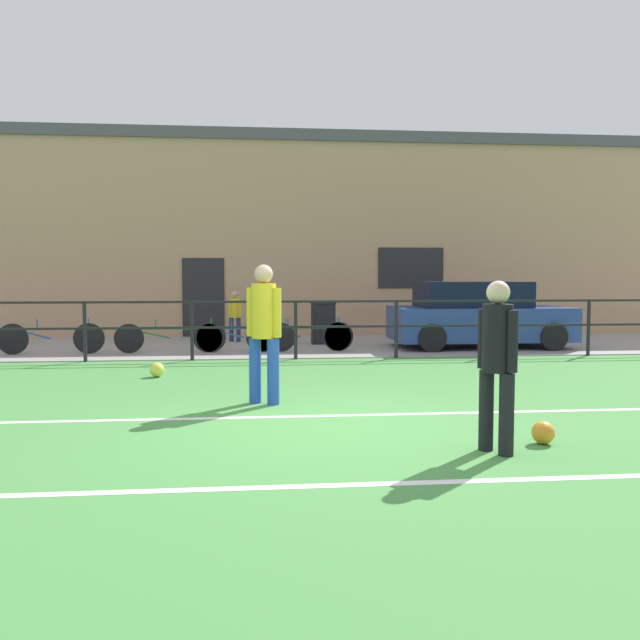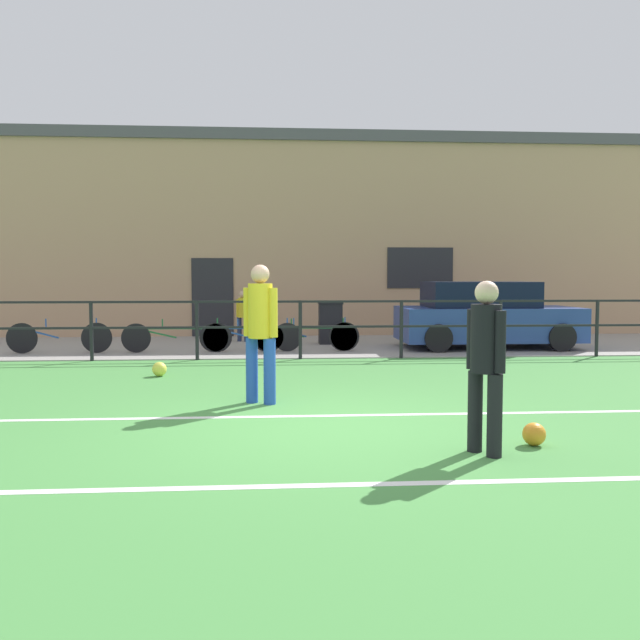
{
  "view_description": "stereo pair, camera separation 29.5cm",
  "coord_description": "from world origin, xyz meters",
  "views": [
    {
      "loc": [
        -0.87,
        -7.14,
        1.62
      ],
      "look_at": [
        0.16,
        2.89,
        0.97
      ],
      "focal_mm": 37.99,
      "sensor_mm": 36.0,
      "label": 1
    },
    {
      "loc": [
        -0.57,
        -7.17,
        1.62
      ],
      "look_at": [
        0.16,
        2.89,
        0.97
      ],
      "focal_mm": 37.99,
      "sensor_mm": 36.0,
      "label": 2
    }
  ],
  "objects": [
    {
      "name": "trash_bin_0",
      "position": [
        0.83,
        8.75,
        0.54
      ],
      "size": [
        0.57,
        0.49,
        1.02
      ],
      "color": "black",
      "rests_on": "pavement_strip"
    },
    {
      "name": "pavement_strip",
      "position": [
        0.0,
        8.5,
        0.01
      ],
      "size": [
        48.0,
        5.0,
        0.02
      ],
      "primitive_type": "cube",
      "color": "gray",
      "rests_on": "ground"
    },
    {
      "name": "parked_car_red",
      "position": [
        4.22,
        7.64,
        0.73
      ],
      "size": [
        3.94,
        1.91,
        1.48
      ],
      "color": "#28428E",
      "rests_on": "pavement_strip"
    },
    {
      "name": "field_line_touchline",
      "position": [
        0.0,
        0.58,
        0.0
      ],
      "size": [
        36.0,
        0.11,
        0.0
      ],
      "primitive_type": "cube",
      "color": "white",
      "rests_on": "ground"
    },
    {
      "name": "spectator_child",
      "position": [
        -1.26,
        9.47,
        0.72
      ],
      "size": [
        0.32,
        0.22,
        1.24
      ],
      "rotation": [
        0.0,
        0.0,
        2.77
      ],
      "color": "#232D4C",
      "rests_on": "pavement_strip"
    },
    {
      "name": "bicycle_parked_4",
      "position": [
        -2.56,
        7.2,
        0.34
      ],
      "size": [
        2.31,
        0.04,
        0.72
      ],
      "color": "black",
      "rests_on": "pavement_strip"
    },
    {
      "name": "soccer_ball_spare",
      "position": [
        -2.38,
        3.87,
        0.12
      ],
      "size": [
        0.23,
        0.23,
        0.23
      ],
      "primitive_type": "sphere",
      "color": "#E5E04C",
      "rests_on": "ground"
    },
    {
      "name": "perimeter_fence",
      "position": [
        0.0,
        6.0,
        0.75
      ],
      "size": [
        36.07,
        0.07,
        1.15
      ],
      "color": "black",
      "rests_on": "ground"
    },
    {
      "name": "ground",
      "position": [
        0.0,
        0.0,
        -0.02
      ],
      "size": [
        60.0,
        44.0,
        0.04
      ],
      "primitive_type": "cube",
      "color": "#478C42"
    },
    {
      "name": "soccer_ball_match",
      "position": [
        1.94,
        -0.95,
        0.11
      ],
      "size": [
        0.22,
        0.22,
        0.22
      ],
      "primitive_type": "sphere",
      "color": "orange",
      "rests_on": "ground"
    },
    {
      "name": "bicycle_parked_3",
      "position": [
        0.19,
        7.2,
        0.35
      ],
      "size": [
        2.25,
        0.04,
        0.72
      ],
      "color": "black",
      "rests_on": "pavement_strip"
    },
    {
      "name": "player_striker",
      "position": [
        -0.71,
        1.41,
        1.0
      ],
      "size": [
        0.43,
        0.31,
        1.77
      ],
      "rotation": [
        0.0,
        0.0,
        5.76
      ],
      "color": "blue",
      "rests_on": "ground"
    },
    {
      "name": "bicycle_parked_2",
      "position": [
        0.14,
        7.2,
        0.34
      ],
      "size": [
        2.26,
        0.04,
        0.71
      ],
      "color": "black",
      "rests_on": "pavement_strip"
    },
    {
      "name": "field_line_hash",
      "position": [
        0.0,
        -2.03,
        0.0
      ],
      "size": [
        36.0,
        0.11,
        0.0
      ],
      "primitive_type": "cube",
      "color": "white",
      "rests_on": "ground"
    },
    {
      "name": "clubhouse_facade",
      "position": [
        0.0,
        12.2,
        2.77
      ],
      "size": [
        28.0,
        2.56,
        5.52
      ],
      "color": "tan",
      "rests_on": "ground"
    },
    {
      "name": "player_goalkeeper",
      "position": [
        1.36,
        -1.21,
        0.9
      ],
      "size": [
        0.28,
        0.39,
        1.58
      ],
      "rotation": [
        0.0,
        0.0,
        5.23
      ],
      "color": "black",
      "rests_on": "ground"
    },
    {
      "name": "bicycle_parked_1",
      "position": [
        -1.01,
        7.2,
        0.34
      ],
      "size": [
        2.16,
        0.04,
        0.71
      ],
      "color": "black",
      "rests_on": "pavement_strip"
    },
    {
      "name": "bicycle_parked_0",
      "position": [
        -4.97,
        7.2,
        0.35
      ],
      "size": [
        2.15,
        0.04,
        0.73
      ],
      "color": "black",
      "rests_on": "pavement_strip"
    }
  ]
}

